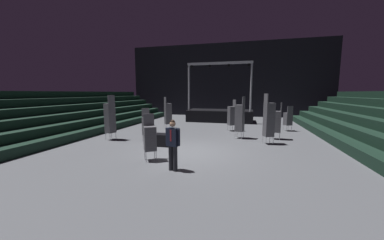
{
  "coord_description": "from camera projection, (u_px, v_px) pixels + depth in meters",
  "views": [
    {
      "loc": [
        2.29,
        -8.77,
        2.6
      ],
      "look_at": [
        -0.01,
        0.12,
        1.4
      ],
      "focal_mm": 19.57,
      "sensor_mm": 36.0,
      "label": 1
    }
  ],
  "objects": [
    {
      "name": "chair_stack_mid_right",
      "position": [
        277.0,
        121.0,
        11.64
      ],
      "size": [
        0.49,
        0.49,
        2.05
      ],
      "rotation": [
        0.0,
        0.0,
        1.45
      ],
      "color": "#B2B5BA",
      "rests_on": "ground_plane"
    },
    {
      "name": "stage_riser",
      "position": [
        220.0,
        115.0,
        19.19
      ],
      "size": [
        5.8,
        2.77,
        5.16
      ],
      "color": "black",
      "rests_on": "ground_plane"
    },
    {
      "name": "chair_stack_front_right",
      "position": [
        269.0,
        119.0,
        10.52
      ],
      "size": [
        0.56,
        0.56,
        2.56
      ],
      "rotation": [
        0.0,
        0.0,
        5.06
      ],
      "color": "#B2B5BA",
      "rests_on": "ground_plane"
    },
    {
      "name": "chair_stack_mid_centre",
      "position": [
        147.0,
        126.0,
        10.89
      ],
      "size": [
        0.62,
        0.62,
        1.79
      ],
      "rotation": [
        0.0,
        0.0,
        4.02
      ],
      "color": "#B2B5BA",
      "rests_on": "ground_plane"
    },
    {
      "name": "equipment_road_case",
      "position": [
        164.0,
        140.0,
        10.29
      ],
      "size": [
        0.92,
        0.63,
        0.59
      ],
      "primitive_type": "cube",
      "rotation": [
        0.0,
        0.0,
        0.04
      ],
      "color": "black",
      "rests_on": "ground_plane"
    },
    {
      "name": "chair_stack_rear_centre",
      "position": [
        110.0,
        118.0,
        11.49
      ],
      "size": [
        0.56,
        0.56,
        2.48
      ],
      "rotation": [
        0.0,
        0.0,
        1.25
      ],
      "color": "#B2B5BA",
      "rests_on": "ground_plane"
    },
    {
      "name": "chair_stack_mid_left",
      "position": [
        150.0,
        137.0,
        7.99
      ],
      "size": [
        0.61,
        0.61,
        1.79
      ],
      "rotation": [
        0.0,
        0.0,
        3.74
      ],
      "color": "#B2B5BA",
      "rests_on": "ground_plane"
    },
    {
      "name": "arena_end_wall",
      "position": [
        226.0,
        80.0,
        23.2
      ],
      "size": [
        22.0,
        0.3,
        8.0
      ],
      "primitive_type": "cube",
      "color": "black",
      "rests_on": "ground_plane"
    },
    {
      "name": "chair_stack_rear_right",
      "position": [
        168.0,
        113.0,
        14.79
      ],
      "size": [
        0.62,
        0.62,
        2.31
      ],
      "rotation": [
        0.0,
        0.0,
        5.38
      ],
      "color": "#B2B5BA",
      "rests_on": "ground_plane"
    },
    {
      "name": "chair_stack_rear_left",
      "position": [
        288.0,
        118.0,
        14.23
      ],
      "size": [
        0.58,
        0.58,
        1.71
      ],
      "rotation": [
        0.0,
        0.0,
        0.42
      ],
      "color": "#B2B5BA",
      "rests_on": "ground_plane"
    },
    {
      "name": "ground_plane",
      "position": [
        191.0,
        153.0,
        9.33
      ],
      "size": [
        22.0,
        30.0,
        0.1
      ],
      "primitive_type": "cube",
      "color": "#515459"
    },
    {
      "name": "chair_stack_aisle_left",
      "position": [
        232.0,
        115.0,
        14.24
      ],
      "size": [
        0.6,
        0.6,
        2.14
      ],
      "rotation": [
        0.0,
        0.0,
        2.1
      ],
      "color": "#B2B5BA",
      "rests_on": "ground_plane"
    },
    {
      "name": "bleacher_bank_left",
      "position": [
        52.0,
        114.0,
        12.28
      ],
      "size": [
        4.5,
        24.0,
        2.7
      ],
      "rotation": [
        0.0,
        0.0,
        1.57
      ],
      "color": "black",
      "rests_on": "ground_plane"
    },
    {
      "name": "chair_stack_front_left",
      "position": [
        240.0,
        118.0,
        11.87
      ],
      "size": [
        0.55,
        0.55,
        2.39
      ],
      "rotation": [
        0.0,
        0.0,
        1.27
      ],
      "color": "#B2B5BA",
      "rests_on": "ground_plane"
    },
    {
      "name": "man_with_tie",
      "position": [
        173.0,
        142.0,
        6.91
      ],
      "size": [
        0.57,
        0.33,
        1.73
      ],
      "rotation": [
        0.0,
        0.0,
        2.86
      ],
      "color": "black",
      "rests_on": "ground_plane"
    }
  ]
}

